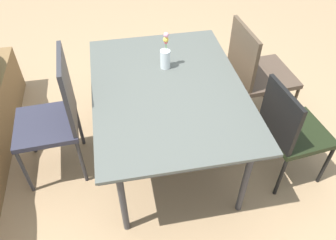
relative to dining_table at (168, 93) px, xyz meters
The scene contains 6 objects.
ground_plane 0.69m from the dining_table, 41.24° to the left, with size 12.00×12.00×0.00m, color #9E7F5B.
dining_table is the anchor object (origin of this frame).
chair_far_side 0.83m from the dining_table, 86.30° to the left, with size 0.48×0.48×1.03m.
chair_near_right 0.90m from the dining_table, 68.29° to the right, with size 0.53×0.53×0.95m.
chair_near_left 0.93m from the dining_table, 112.27° to the right, with size 0.47×0.47×0.86m.
flower_vase 0.29m from the dining_table, ahead, with size 0.08×0.08×0.29m.
Camera 1 is at (-1.92, 0.30, 2.21)m, focal length 35.64 mm.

